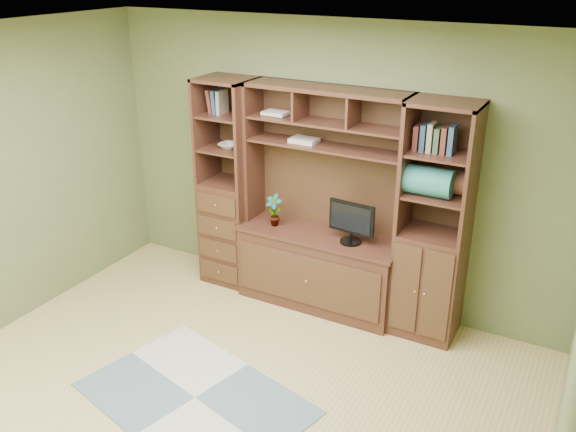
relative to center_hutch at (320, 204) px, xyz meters
The scene contains 11 objects.
room 1.76m from the center_hutch, 91.41° to the right, with size 4.60×4.10×2.64m.
center_hutch is the anchor object (origin of this frame).
left_tower 1.00m from the center_hutch, behind, with size 0.50×0.45×2.05m, color #442318.
right_tower 1.03m from the center_hutch, ahead, with size 0.55×0.45×2.05m, color #442318.
rug 1.98m from the center_hutch, 97.10° to the right, with size 1.66×1.10×0.01m, color #969B9B.
monitor 0.33m from the center_hutch, ahead, with size 0.43×0.19×0.52m, color black.
orchid 0.48m from the center_hutch, behind, with size 0.16×0.11×0.31m, color #B46E3D.
magazines 0.58m from the center_hutch, 156.96° to the left, with size 0.24×0.18×0.04m, color beige.
bowl 1.06m from the center_hutch, behind, with size 0.19×0.19×0.05m, color beige.
blanket_teal 1.02m from the center_hutch, ahead, with size 0.40×0.23×0.23m, color #2E7A73.
blanket_red 1.13m from the center_hutch, ahead, with size 0.35×0.19×0.19m, color brown.
Camera 1 is at (2.20, -2.83, 3.06)m, focal length 38.00 mm.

